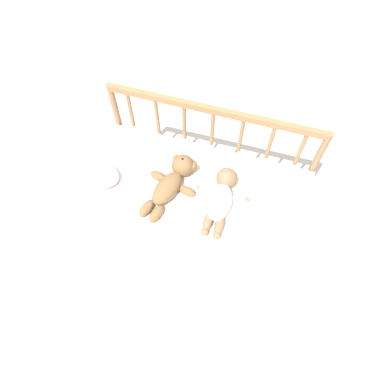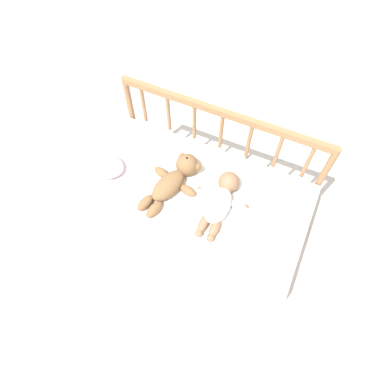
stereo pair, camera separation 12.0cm
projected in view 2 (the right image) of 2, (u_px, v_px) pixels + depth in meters
name	position (u px, v px, depth m)	size (l,w,h in m)	color
ground_plane	(192.00, 232.00, 2.17)	(12.00, 12.00, 0.00)	silver
crib_mattress	(192.00, 216.00, 1.98)	(1.19, 0.70, 0.44)	silver
crib_rail	(221.00, 137.00, 1.89)	(1.19, 0.04, 0.73)	#997047
blanket	(192.00, 199.00, 1.78)	(0.78, 0.50, 0.01)	white
teddy_bear	(174.00, 179.00, 1.79)	(0.28, 0.42, 0.12)	olive
baby	(220.00, 201.00, 1.73)	(0.29, 0.39, 0.11)	white
small_pillow	(105.00, 166.00, 1.85)	(0.21, 0.16, 0.06)	silver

